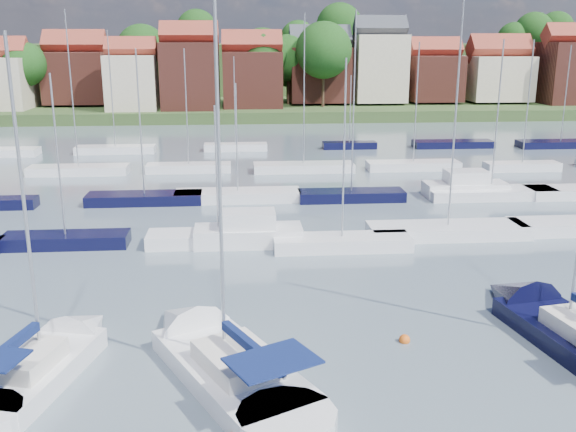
{
  "coord_description": "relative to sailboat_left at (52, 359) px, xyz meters",
  "views": [
    {
      "loc": [
        -5.94,
        -20.03,
        12.92
      ],
      "look_at": [
        -3.2,
        14.0,
        3.53
      ],
      "focal_mm": 40.0,
      "sensor_mm": 36.0,
      "label": 1
    }
  ],
  "objects": [
    {
      "name": "ground",
      "position": [
        13.66,
        35.69,
        -0.36
      ],
      "size": [
        260.0,
        260.0,
        0.0
      ],
      "primitive_type": "plane",
      "color": "#4F5E6C",
      "rests_on": "ground"
    },
    {
      "name": "sailboat_left",
      "position": [
        0.0,
        0.0,
        0.0
      ],
      "size": [
        5.36,
        10.91,
        14.39
      ],
      "rotation": [
        0.0,
        0.0,
        1.32
      ],
      "color": "silver",
      "rests_on": "ground"
    },
    {
      "name": "sailboat_centre",
      "position": [
        6.52,
        -0.06,
        -0.01
      ],
      "size": [
        9.03,
        13.31,
        17.79
      ],
      "rotation": [
        0.0,
        0.0,
        2.04
      ],
      "color": "silver",
      "rests_on": "ground"
    },
    {
      "name": "sailboat_navy",
      "position": [
        21.98,
        1.65,
        -0.01
      ],
      "size": [
        5.34,
        12.92,
        17.33
      ],
      "rotation": [
        0.0,
        0.0,
        1.74
      ],
      "color": "black",
      "rests_on": "ground"
    },
    {
      "name": "buoy_e",
      "position": [
        14.95,
        1.08,
        -0.36
      ],
      "size": [
        0.5,
        0.5,
        0.5
      ],
      "primitive_type": "sphere",
      "color": "#D85914",
      "rests_on": "ground"
    },
    {
      "name": "marina_field",
      "position": [
        15.57,
        30.84,
        0.07
      ],
      "size": [
        79.62,
        41.41,
        15.93
      ],
      "color": "silver",
      "rests_on": "ground"
    },
    {
      "name": "far_shore_town",
      "position": [
        15.89,
        128.36,
        4.25
      ],
      "size": [
        212.46,
        90.0,
        22.27
      ],
      "color": "#374B25",
      "rests_on": "ground"
    }
  ]
}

